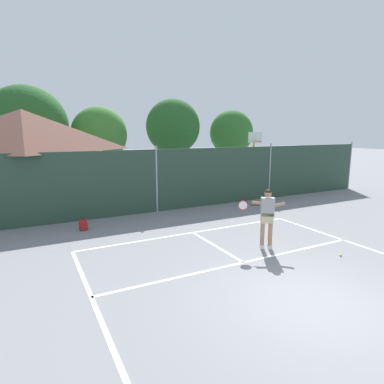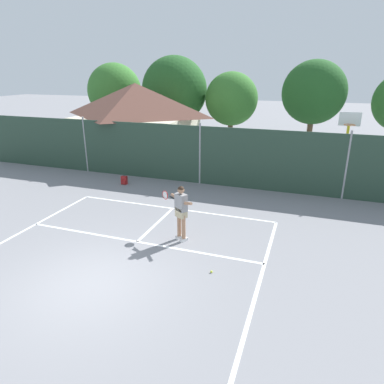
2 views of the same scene
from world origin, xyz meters
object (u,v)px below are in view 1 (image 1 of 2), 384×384
at_px(tennis_ball, 341,255).
at_px(backpack_red, 83,225).
at_px(basketball_hoop, 254,154).
at_px(tennis_player, 267,213).

relative_size(tennis_ball, backpack_red, 0.14).
height_order(basketball_hoop, backpack_red, basketball_hoop).
bearing_deg(basketball_hoop, tennis_player, -125.54).
height_order(basketball_hoop, tennis_player, basketball_hoop).
bearing_deg(tennis_ball, basketball_hoop, 67.26).
distance_m(basketball_hoop, backpack_red, 10.49).
height_order(tennis_player, backpack_red, tennis_player).
distance_m(tennis_player, tennis_ball, 2.41).
height_order(basketball_hoop, tennis_ball, basketball_hoop).
distance_m(tennis_ball, backpack_red, 8.71).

